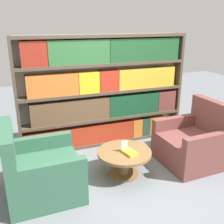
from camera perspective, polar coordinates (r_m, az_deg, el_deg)
ground_plane at (r=3.96m, az=5.52°, el=-14.90°), size 14.00×14.00×0.00m
bookshelf at (r=4.78m, az=-1.72°, el=4.41°), size 3.09×0.30×2.01m
armchair_left at (r=3.67m, az=-15.31°, el=-12.53°), size 0.95×0.95×1.01m
armchair_right at (r=4.50m, az=17.31°, el=-6.57°), size 0.97×0.97×1.01m
coffee_table at (r=3.97m, az=2.66°, el=-9.95°), size 0.81×0.81×0.40m
table_sign at (r=3.88m, az=2.71°, el=-7.58°), size 0.09×0.06×0.17m
stray_book at (r=3.84m, az=3.85°, el=-8.80°), size 0.19×0.26×0.04m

